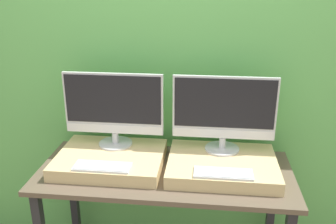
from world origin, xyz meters
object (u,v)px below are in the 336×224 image
Objects in this scene: keyboard_right at (223,173)px; monitor_left at (114,107)px; keyboard_left at (102,166)px; monitor_right at (224,112)px.

monitor_left is at bearing 155.46° from keyboard_right.
keyboard_left is 1.00× the size of keyboard_right.
keyboard_left is 0.67m from keyboard_right.
keyboard_right is at bearing -24.54° from monitor_left.
monitor_right reaches higher than keyboard_right.
monitor_right reaches higher than keyboard_left.
monitor_left is 1.00× the size of monitor_right.
keyboard_right is (-0.00, -0.31, -0.24)m from monitor_right.
keyboard_right is (0.67, 0.00, 0.00)m from keyboard_left.
keyboard_right is (0.67, -0.31, -0.24)m from monitor_left.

